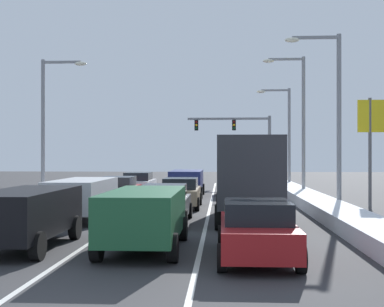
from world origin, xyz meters
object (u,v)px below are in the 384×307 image
object	(u,v)px
sedan_charcoal_right_lane_third	(243,190)
sedan_gray_center_lane_second	(164,203)
sedan_red_right_lane_nearest	(257,230)
street_lamp_right_near	(331,106)
box_truck_right_lane_second	(247,174)
suv_navy_center_lane_fourth	(187,181)
suv_green_center_lane_nearest	(145,214)
sedan_tan_center_lane_third	(181,193)
street_lamp_left_mid	(49,117)
sedan_red_left_lane_third	(118,190)
suv_maroon_right_lane_fourth	(237,180)
suv_silver_left_lane_second	(82,196)
traffic_light_gantry	(244,135)
sedan_white_left_lane_fourth	(139,183)
street_lamp_right_mid	(298,114)
street_lamp_right_far	(284,128)
suv_black_left_lane_nearest	(25,213)

from	to	relation	value
sedan_charcoal_right_lane_third	sedan_gray_center_lane_second	world-z (taller)	same
sedan_red_right_lane_nearest	street_lamp_right_near	size ratio (longest dim) A/B	0.54
sedan_charcoal_right_lane_third	box_truck_right_lane_second	bearing A→B (deg)	-90.99
suv_navy_center_lane_fourth	suv_green_center_lane_nearest	bearing A→B (deg)	-89.75
sedan_tan_center_lane_third	street_lamp_left_mid	world-z (taller)	street_lamp_left_mid
sedan_red_left_lane_third	street_lamp_right_near	distance (m)	11.89
suv_maroon_right_lane_fourth	suv_silver_left_lane_second	size ratio (longest dim) A/B	1.00
sedan_red_left_lane_third	suv_green_center_lane_nearest	bearing A→B (deg)	-75.72
suv_silver_left_lane_second	traffic_light_gantry	size ratio (longest dim) A/B	0.65
sedan_white_left_lane_fourth	street_lamp_left_mid	size ratio (longest dim) A/B	0.55
suv_silver_left_lane_second	traffic_light_gantry	bearing A→B (deg)	73.83
suv_maroon_right_lane_fourth	suv_navy_center_lane_fourth	distance (m)	3.76
sedan_gray_center_lane_second	sedan_red_left_lane_third	bearing A→B (deg)	114.09
street_lamp_right_near	suv_maroon_right_lane_fourth	bearing A→B (deg)	111.83
street_lamp_right_mid	sedan_red_right_lane_nearest	bearing A→B (deg)	-101.13
traffic_light_gantry	street_lamp_right_mid	size ratio (longest dim) A/B	0.85
sedan_red_left_lane_third	street_lamp_right_far	xyz separation A→B (m)	(10.46, 13.49, 3.98)
suv_navy_center_lane_fourth	traffic_light_gantry	distance (m)	14.95
box_truck_right_lane_second	suv_maroon_right_lane_fourth	bearing A→B (deg)	89.88
suv_green_center_lane_nearest	street_lamp_right_mid	xyz separation A→B (m)	(6.96, 18.64, 4.23)
sedan_charcoal_right_lane_third	suv_black_left_lane_nearest	distance (m)	15.53
sedan_charcoal_right_lane_third	traffic_light_gantry	xyz separation A→B (m)	(0.82, 18.88, 3.73)
suv_maroon_right_lane_fourth	suv_silver_left_lane_second	xyz separation A→B (m)	(-6.73, -14.32, 0.00)
suv_maroon_right_lane_fourth	street_lamp_right_mid	bearing A→B (deg)	-30.04
suv_black_left_lane_nearest	sedan_red_left_lane_third	bearing A→B (deg)	89.80
suv_silver_left_lane_second	sedan_white_left_lane_fourth	bearing A→B (deg)	89.47
street_lamp_right_near	sedan_red_left_lane_third	bearing A→B (deg)	165.22
suv_navy_center_lane_fourth	sedan_white_left_lane_fourth	world-z (taller)	suv_navy_center_lane_fourth
sedan_tan_center_lane_third	street_lamp_right_mid	xyz separation A→B (m)	(6.86, 6.80, 4.49)
sedan_gray_center_lane_second	sedan_red_left_lane_third	distance (m)	8.08
sedan_charcoal_right_lane_third	suv_green_center_lane_nearest	distance (m)	14.42
box_truck_right_lane_second	suv_silver_left_lane_second	world-z (taller)	box_truck_right_lane_second
street_lamp_left_mid	street_lamp_right_far	bearing A→B (deg)	38.67
sedan_red_left_lane_third	street_lamp_right_far	bearing A→B (deg)	52.20
sedan_tan_center_lane_third	street_lamp_right_far	size ratio (longest dim) A/B	0.57
sedan_red_right_lane_nearest	street_lamp_right_mid	xyz separation A→B (m)	(3.90, 19.81, 4.49)
sedan_tan_center_lane_third	street_lamp_right_near	bearing A→B (deg)	-10.62
suv_green_center_lane_nearest	suv_silver_left_lane_second	bearing A→B (deg)	118.50
suv_maroon_right_lane_fourth	sedan_gray_center_lane_second	bearing A→B (deg)	-102.50
sedan_tan_center_lane_third	traffic_light_gantry	xyz separation A→B (m)	(4.04, 21.07, 3.73)
street_lamp_right_mid	sedan_tan_center_lane_third	bearing A→B (deg)	-135.24
suv_maroon_right_lane_fourth	traffic_light_gantry	size ratio (longest dim) A/B	0.65
sedan_red_left_lane_third	suv_navy_center_lane_fourth	bearing A→B (deg)	59.81
box_truck_right_lane_second	traffic_light_gantry	xyz separation A→B (m)	(0.95, 26.47, 2.60)
suv_silver_left_lane_second	sedan_white_left_lane_fourth	xyz separation A→B (m)	(0.13, 13.73, -0.25)
box_truck_right_lane_second	sedan_tan_center_lane_third	distance (m)	6.32
sedan_tan_center_lane_third	traffic_light_gantry	distance (m)	21.78
sedan_charcoal_right_lane_third	street_lamp_right_far	world-z (taller)	street_lamp_right_far
suv_maroon_right_lane_fourth	sedan_gray_center_lane_second	distance (m)	15.24
sedan_charcoal_right_lane_third	street_lamp_right_mid	bearing A→B (deg)	51.68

